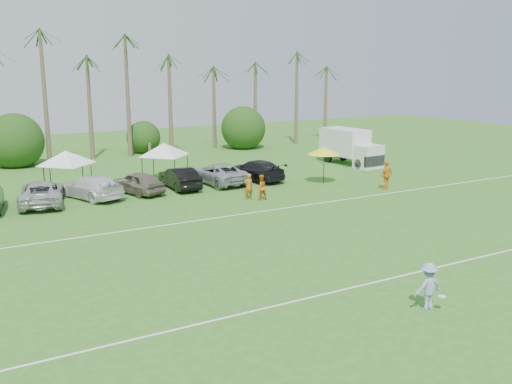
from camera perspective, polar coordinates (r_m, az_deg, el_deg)
ground at (r=20.45m, az=9.12°, el=-12.22°), size 120.00×120.00×0.00m
field_lines at (r=26.69m, az=-1.63°, el=-6.01°), size 80.00×12.10×0.01m
palm_tree_4 at (r=52.98m, az=-21.34°, el=10.66°), size 2.40×2.40×8.90m
palm_tree_5 at (r=53.70m, az=-17.11°, el=11.91°), size 2.40×2.40×9.90m
palm_tree_6 at (r=54.72m, az=-12.98°, el=13.04°), size 2.40×2.40×10.90m
palm_tree_7 at (r=56.01m, az=-8.99°, el=14.06°), size 2.40×2.40×11.90m
palm_tree_8 at (r=57.95m, az=-4.17°, el=11.57°), size 2.40×2.40×8.90m
palm_tree_9 at (r=60.25m, az=0.22°, el=12.47°), size 2.40×2.40×9.90m
palm_tree_10 at (r=62.87m, az=4.30°, el=13.23°), size 2.40×2.40×10.90m
palm_tree_11 at (r=65.18m, az=7.33°, el=13.89°), size 2.40×2.40×11.90m
bush_tree_1 at (r=54.13m, az=-23.11°, el=4.48°), size 4.00×4.00×4.00m
bush_tree_2 at (r=56.67m, az=-10.96°, el=5.59°), size 4.00×4.00×4.00m
bush_tree_3 at (r=60.55m, az=-1.91°, el=6.25°), size 4.00×4.00×4.00m
sideline_player_a at (r=36.73m, az=-0.75°, el=0.56°), size 0.62×0.41×1.70m
sideline_player_b at (r=36.63m, az=0.50°, el=0.48°), size 0.80×0.62×1.64m
sideline_player_c at (r=40.78m, az=12.92°, el=1.66°), size 1.25×0.76×1.99m
box_truck at (r=50.31m, az=9.43°, el=4.58°), size 2.71×6.06×3.04m
canopy_tent_left at (r=40.75m, az=-18.51°, el=3.94°), size 4.09×4.09×3.31m
canopy_tent_right at (r=42.96m, az=-9.21°, el=4.86°), size 4.09×4.09×3.31m
market_umbrella at (r=41.69m, az=6.84°, el=4.12°), size 2.43×2.43×2.70m
frisbee_player at (r=21.32m, az=16.82°, el=-9.02°), size 1.15×0.85×1.74m
parked_car_2 at (r=37.76m, az=-20.66°, el=-0.08°), size 3.52×5.82×1.51m
parked_car_3 at (r=38.57m, az=-16.21°, el=0.50°), size 3.88×5.62×1.51m
parked_car_4 at (r=39.23m, az=-11.78°, el=0.93°), size 3.07×4.77×1.51m
parked_car_5 at (r=40.32m, az=-7.64°, el=1.40°), size 1.66×4.61×1.51m
parked_car_6 at (r=41.69m, az=-3.79°, el=1.86°), size 2.89×5.60×1.51m
parked_car_7 at (r=42.97m, az=0.00°, el=2.21°), size 2.82×5.45×1.51m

